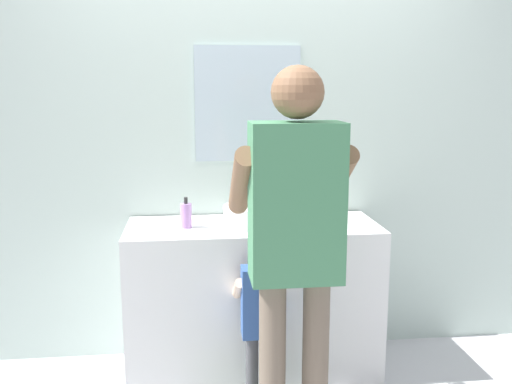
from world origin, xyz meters
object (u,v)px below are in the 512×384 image
adult_parent (295,226)px  soap_bottle (186,215)px  toothbrush_cup (316,213)px  child_toddler (262,311)px

adult_parent → soap_bottle: bearing=126.0°
toothbrush_cup → child_toddler: 0.66m
soap_bottle → adult_parent: (0.47, -0.64, 0.09)m
soap_bottle → adult_parent: bearing=-54.0°
child_toddler → toothbrush_cup: bearing=48.8°
soap_bottle → toothbrush_cup: bearing=1.6°
child_toddler → adult_parent: size_ratio=0.52×
soap_bottle → child_toddler: 0.66m
toothbrush_cup → soap_bottle: (-0.71, -0.02, 0.01)m
soap_bottle → adult_parent: 0.80m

